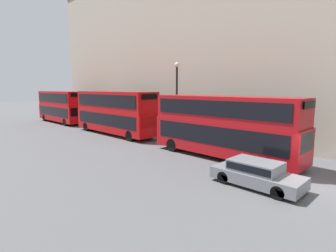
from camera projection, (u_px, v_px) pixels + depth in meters
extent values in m
plane|color=#515154|center=(316.00, 189.00, 12.82)|extent=(200.00, 200.00, 0.00)
cube|color=#A80F14|center=(223.00, 137.00, 18.26)|extent=(2.55, 10.88, 2.26)
cube|color=#A80F14|center=(224.00, 109.00, 17.97)|extent=(2.50, 10.66, 1.72)
cube|color=black|center=(223.00, 133.00, 18.22)|extent=(2.59, 10.01, 1.26)
cube|color=black|center=(224.00, 107.00, 17.96)|extent=(2.59, 10.01, 1.03)
cube|color=black|center=(307.00, 142.00, 14.41)|extent=(2.17, 0.06, 1.13)
cube|color=black|center=(310.00, 105.00, 14.11)|extent=(1.78, 0.06, 0.41)
cylinder|color=black|center=(269.00, 166.00, 14.93)|extent=(0.30, 1.00, 1.00)
cylinder|color=black|center=(284.00, 158.00, 16.50)|extent=(0.30, 1.00, 1.00)
cylinder|color=black|center=(172.00, 145.00, 20.31)|extent=(0.30, 1.00, 1.00)
cylinder|color=black|center=(191.00, 141.00, 21.88)|extent=(0.30, 1.00, 1.00)
cube|color=#B20C0F|center=(115.00, 121.00, 27.67)|extent=(2.55, 11.44, 2.16)
cube|color=#B20C0F|center=(114.00, 101.00, 27.37)|extent=(2.50, 11.21, 2.00)
cube|color=black|center=(115.00, 118.00, 27.63)|extent=(2.59, 10.52, 1.21)
cube|color=black|center=(114.00, 100.00, 27.35)|extent=(2.59, 10.52, 1.20)
cube|color=black|center=(150.00, 122.00, 23.62)|extent=(2.17, 0.06, 1.08)
cube|color=black|center=(150.00, 97.00, 23.29)|extent=(1.78, 0.06, 0.48)
cylinder|color=black|center=(130.00, 136.00, 24.13)|extent=(0.30, 1.00, 1.00)
cylinder|color=black|center=(148.00, 133.00, 25.70)|extent=(0.30, 1.00, 1.00)
cylinder|color=black|center=(86.00, 127.00, 29.90)|extent=(0.30, 1.00, 1.00)
cylinder|color=black|center=(104.00, 125.00, 31.47)|extent=(0.30, 1.00, 1.00)
cube|color=#B20C0F|center=(62.00, 113.00, 36.96)|extent=(2.55, 10.31, 2.15)
cube|color=#B20C0F|center=(61.00, 98.00, 36.66)|extent=(2.50, 10.10, 1.90)
cube|color=black|center=(62.00, 111.00, 36.92)|extent=(2.59, 9.48, 1.20)
cube|color=black|center=(61.00, 98.00, 36.65)|extent=(2.59, 9.48, 1.14)
cube|color=black|center=(79.00, 112.00, 33.30)|extent=(2.17, 0.06, 1.08)
cube|color=black|center=(78.00, 95.00, 32.99)|extent=(1.78, 0.06, 0.46)
cylinder|color=black|center=(65.00, 122.00, 33.81)|extent=(0.30, 1.00, 1.00)
cylinder|color=black|center=(82.00, 121.00, 35.38)|extent=(0.30, 1.00, 1.00)
cylinder|color=black|center=(45.00, 118.00, 38.79)|extent=(0.30, 1.00, 1.00)
cylinder|color=black|center=(60.00, 117.00, 40.37)|extent=(0.30, 1.00, 1.00)
cube|color=slate|center=(257.00, 177.00, 13.05)|extent=(1.87, 4.39, 0.59)
cube|color=slate|center=(255.00, 166.00, 13.05)|extent=(1.64, 2.41, 0.54)
cube|color=black|center=(255.00, 165.00, 13.04)|extent=(1.68, 2.29, 0.34)
cylinder|color=black|center=(278.00, 193.00, 11.51)|extent=(0.22, 0.64, 0.64)
cylinder|color=black|center=(292.00, 183.00, 12.66)|extent=(0.22, 0.64, 0.64)
cylinder|color=black|center=(224.00, 177.00, 13.48)|extent=(0.22, 0.64, 0.64)
cylinder|color=black|center=(240.00, 170.00, 14.63)|extent=(0.22, 0.64, 0.64)
cylinder|color=black|center=(177.00, 105.00, 24.02)|extent=(0.18, 0.18, 6.73)
sphere|color=beige|center=(177.00, 65.00, 23.50)|extent=(0.44, 0.44, 0.44)
cylinder|color=#26262D|center=(88.00, 117.00, 37.61)|extent=(0.36, 0.36, 1.37)
sphere|color=tan|center=(88.00, 112.00, 37.50)|extent=(0.22, 0.22, 0.22)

